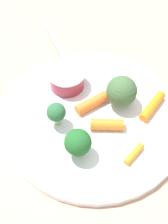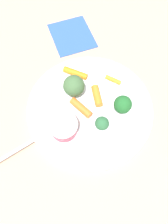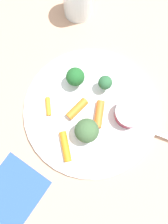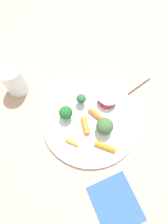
% 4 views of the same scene
% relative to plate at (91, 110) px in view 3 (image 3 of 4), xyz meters
% --- Properties ---
extents(ground_plane, '(2.40, 2.40, 0.00)m').
position_rel_plate_xyz_m(ground_plane, '(0.00, 0.00, -0.01)').
color(ground_plane, tan).
extents(plate, '(0.28, 0.28, 0.01)m').
position_rel_plate_xyz_m(plate, '(0.00, 0.00, 0.00)').
color(plate, white).
rests_on(plate, ground_plane).
extents(sauce_cup, '(0.06, 0.06, 0.03)m').
position_rel_plate_xyz_m(sauce_cup, '(0.05, -0.06, 0.02)').
color(sauce_cup, maroon).
rests_on(sauce_cup, plate).
extents(broccoli_floret_0, '(0.03, 0.03, 0.04)m').
position_rel_plate_xyz_m(broccoli_floret_0, '(0.05, 0.02, 0.03)').
color(broccoli_floret_0, '#82AD65').
rests_on(broccoli_floret_0, plate).
extents(broccoli_floret_1, '(0.04, 0.04, 0.05)m').
position_rel_plate_xyz_m(broccoli_floret_1, '(0.01, 0.07, 0.04)').
color(broccoli_floret_1, '#84AA5A').
rests_on(broccoli_floret_1, plate).
extents(broccoli_floret_2, '(0.05, 0.05, 0.05)m').
position_rel_plate_xyz_m(broccoli_floret_2, '(-0.04, -0.03, 0.04)').
color(broccoli_floret_2, '#82C363').
rests_on(broccoli_floret_2, plate).
extents(carrot_stick_0, '(0.04, 0.06, 0.01)m').
position_rel_plate_xyz_m(carrot_stick_0, '(-0.09, -0.03, 0.01)').
color(carrot_stick_0, orange).
rests_on(carrot_stick_0, plate).
extents(carrot_stick_1, '(0.05, 0.05, 0.02)m').
position_rel_plate_xyz_m(carrot_stick_1, '(0.01, -0.02, 0.01)').
color(carrot_stick_1, orange).
rests_on(carrot_stick_1, plate).
extents(carrot_stick_2, '(0.03, 0.04, 0.01)m').
position_rel_plate_xyz_m(carrot_stick_2, '(-0.07, 0.06, 0.01)').
color(carrot_stick_2, orange).
rests_on(carrot_stick_2, plate).
extents(carrot_stick_3, '(0.05, 0.02, 0.02)m').
position_rel_plate_xyz_m(carrot_stick_3, '(-0.02, 0.02, 0.01)').
color(carrot_stick_3, orange).
rests_on(carrot_stick_3, plate).
extents(fork, '(0.11, 0.17, 0.00)m').
position_rel_plate_xyz_m(fork, '(0.08, -0.13, 0.01)').
color(fork, '#ABB3C4').
rests_on(fork, plate).
extents(napkin, '(0.15, 0.14, 0.00)m').
position_rel_plate_xyz_m(napkin, '(-0.23, -0.04, -0.00)').
color(napkin, '#2C508F').
rests_on(napkin, ground_plane).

